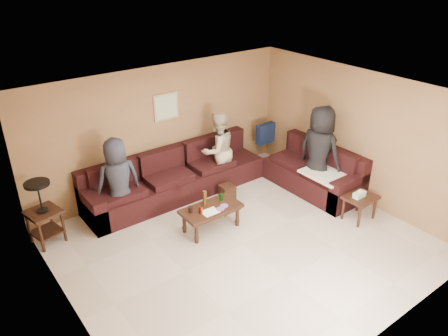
% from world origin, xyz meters
% --- Properties ---
extents(room, '(5.60, 5.50, 2.50)m').
position_xyz_m(room, '(0.00, 0.00, 1.66)').
color(room, beige).
rests_on(room, ground).
extents(sectional_sofa, '(4.65, 2.90, 0.97)m').
position_xyz_m(sectional_sofa, '(0.81, 1.52, 0.33)').
color(sectional_sofa, black).
rests_on(sectional_sofa, ground).
extents(coffee_table, '(1.05, 0.54, 0.72)m').
position_xyz_m(coffee_table, '(-0.16, 0.69, 0.37)').
color(coffee_table, '#311910').
rests_on(coffee_table, ground).
extents(end_table_left, '(0.59, 0.59, 1.12)m').
position_xyz_m(end_table_left, '(-2.53, 2.02, 0.59)').
color(end_table_left, '#311910').
rests_on(end_table_left, ground).
extents(side_table_right, '(0.57, 0.48, 0.61)m').
position_xyz_m(side_table_right, '(2.15, -0.65, 0.40)').
color(side_table_right, '#311910').
rests_on(side_table_right, ground).
extents(waste_bin, '(0.28, 0.28, 0.31)m').
position_xyz_m(waste_bin, '(0.67, 1.31, 0.16)').
color(waste_bin, '#311910').
rests_on(waste_bin, ground).
extents(wall_art, '(0.52, 0.04, 0.52)m').
position_xyz_m(wall_art, '(0.10, 2.48, 1.70)').
color(wall_art, tan).
rests_on(wall_art, ground).
extents(person_left, '(0.83, 0.60, 1.58)m').
position_xyz_m(person_left, '(-1.26, 1.89, 0.79)').
color(person_left, '#292C39').
rests_on(person_left, ground).
extents(person_middle, '(0.78, 0.62, 1.57)m').
position_xyz_m(person_middle, '(0.89, 1.90, 0.78)').
color(person_middle, '#C0AE8E').
rests_on(person_middle, ground).
extents(person_right, '(0.69, 0.96, 1.82)m').
position_xyz_m(person_right, '(2.23, 0.45, 0.91)').
color(person_right, black).
rests_on(person_right, ground).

